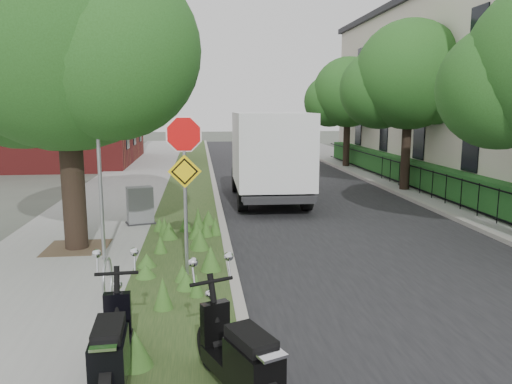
{
  "coord_description": "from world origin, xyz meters",
  "views": [
    {
      "loc": [
        -1.12,
        -8.87,
        3.38
      ],
      "look_at": [
        0.26,
        3.16,
        1.3
      ],
      "focal_mm": 35.0,
      "sensor_mm": 36.0,
      "label": 1
    }
  ],
  "objects_px": {
    "scooter_near": "(243,366)",
    "scooter_far": "(112,355)",
    "sign_assembly": "(184,163)",
    "box_truck": "(269,153)",
    "utility_cabinet": "(140,206)"
  },
  "relations": [
    {
      "from": "box_truck",
      "to": "scooter_far",
      "type": "bearing_deg",
      "value": -106.36
    },
    {
      "from": "sign_assembly",
      "to": "box_truck",
      "type": "height_order",
      "value": "sign_assembly"
    },
    {
      "from": "sign_assembly",
      "to": "scooter_far",
      "type": "relative_size",
      "value": 1.73
    },
    {
      "from": "scooter_near",
      "to": "scooter_far",
      "type": "bearing_deg",
      "value": 163.15
    },
    {
      "from": "scooter_near",
      "to": "box_truck",
      "type": "distance_m",
      "value": 12.63
    },
    {
      "from": "scooter_near",
      "to": "scooter_far",
      "type": "relative_size",
      "value": 0.96
    },
    {
      "from": "scooter_far",
      "to": "utility_cabinet",
      "type": "height_order",
      "value": "utility_cabinet"
    },
    {
      "from": "sign_assembly",
      "to": "scooter_near",
      "type": "distance_m",
      "value": 4.79
    },
    {
      "from": "scooter_far",
      "to": "utility_cabinet",
      "type": "relative_size",
      "value": 1.79
    },
    {
      "from": "sign_assembly",
      "to": "scooter_far",
      "type": "height_order",
      "value": "sign_assembly"
    },
    {
      "from": "box_truck",
      "to": "utility_cabinet",
      "type": "bearing_deg",
      "value": -140.24
    },
    {
      "from": "sign_assembly",
      "to": "utility_cabinet",
      "type": "height_order",
      "value": "sign_assembly"
    },
    {
      "from": "scooter_near",
      "to": "sign_assembly",
      "type": "bearing_deg",
      "value": 99.27
    },
    {
      "from": "scooter_near",
      "to": "utility_cabinet",
      "type": "xyz_separation_m",
      "value": [
        -2.12,
        8.97,
        0.06
      ]
    },
    {
      "from": "scooter_far",
      "to": "box_truck",
      "type": "xyz_separation_m",
      "value": [
        3.51,
        11.96,
        1.22
      ]
    }
  ]
}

